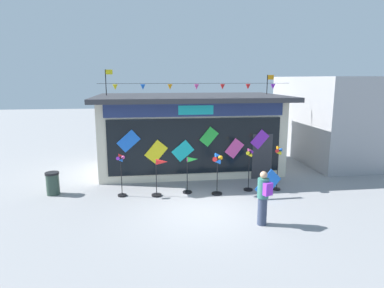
# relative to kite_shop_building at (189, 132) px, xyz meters

# --- Properties ---
(ground_plane) EXTENTS (80.00, 80.00, 0.00)m
(ground_plane) POSITION_rel_kite_shop_building_xyz_m (-0.30, -5.42, -1.83)
(ground_plane) COLOR gray
(kite_shop_building) EXTENTS (8.62, 5.28, 4.78)m
(kite_shop_building) POSITION_rel_kite_shop_building_xyz_m (0.00, 0.00, 0.00)
(kite_shop_building) COLOR beige
(kite_shop_building) RESTS_ON ground_plane
(wind_spinner_far_left) EXTENTS (0.33, 0.33, 1.66)m
(wind_spinner_far_left) POSITION_rel_kite_shop_building_xyz_m (-3.04, -3.65, -0.93)
(wind_spinner_far_left) COLOR black
(wind_spinner_far_left) RESTS_ON ground_plane
(wind_spinner_left) EXTENTS (0.64, 0.38, 1.44)m
(wind_spinner_left) POSITION_rel_kite_shop_building_xyz_m (-1.60, -3.78, -0.87)
(wind_spinner_left) COLOR black
(wind_spinner_left) RESTS_ON ground_plane
(wind_spinner_center_left) EXTENTS (0.61, 0.35, 1.44)m
(wind_spinner_center_left) POSITION_rel_kite_shop_building_xyz_m (-0.41, -3.60, -0.86)
(wind_spinner_center_left) COLOR black
(wind_spinner_center_left) RESTS_ON ground_plane
(wind_spinner_center_right) EXTENTS (0.44, 0.40, 1.65)m
(wind_spinner_center_right) POSITION_rel_kite_shop_building_xyz_m (0.56, -3.95, -0.78)
(wind_spinner_center_right) COLOR black
(wind_spinner_center_right) RESTS_ON ground_plane
(wind_spinner_right) EXTENTS (0.36, 0.36, 1.72)m
(wind_spinner_right) POSITION_rel_kite_shop_building_xyz_m (1.89, -3.65, -0.84)
(wind_spinner_right) COLOR black
(wind_spinner_right) RESTS_ON ground_plane
(wind_spinner_far_right) EXTENTS (0.36, 0.30, 1.81)m
(wind_spinner_far_right) POSITION_rel_kite_shop_building_xyz_m (3.03, -3.76, -0.65)
(wind_spinner_far_right) COLOR black
(wind_spinner_far_right) RESTS_ON ground_plane
(person_near_camera) EXTENTS (0.40, 0.48, 1.68)m
(person_near_camera) POSITION_rel_kite_shop_building_xyz_m (1.36, -6.77, -0.95)
(person_near_camera) COLOR #333D56
(person_near_camera) RESTS_ON ground_plane
(trash_bin) EXTENTS (0.52, 0.52, 0.88)m
(trash_bin) POSITION_rel_kite_shop_building_xyz_m (-5.67, -3.08, -1.39)
(trash_bin) COLOR #2D4238
(trash_bin) RESTS_ON ground_plane
(display_kite_on_ground) EXTENTS (1.08, 0.26, 1.08)m
(display_kite_on_ground) POSITION_rel_kite_shop_building_xyz_m (2.34, -4.57, -1.29)
(display_kite_on_ground) COLOR blue
(display_kite_on_ground) RESTS_ON ground_plane
(neighbour_building) EXTENTS (6.55, 7.09, 4.47)m
(neighbour_building) POSITION_rel_kite_shop_building_xyz_m (9.28, 1.20, 0.40)
(neighbour_building) COLOR #99999E
(neighbour_building) RESTS_ON ground_plane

